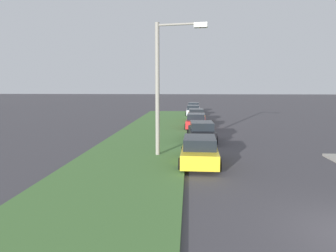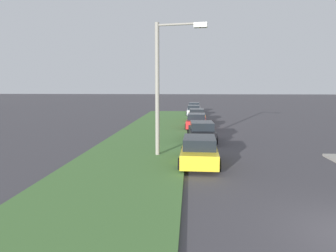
{
  "view_description": "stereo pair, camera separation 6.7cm",
  "coord_description": "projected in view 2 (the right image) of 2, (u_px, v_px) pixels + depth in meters",
  "views": [
    {
      "loc": [
        -7.81,
        4.88,
        4.03
      ],
      "look_at": [
        11.4,
        6.25,
        1.49
      ],
      "focal_mm": 32.23,
      "sensor_mm": 36.0,
      "label": 1
    },
    {
      "loc": [
        -7.81,
        4.81,
        4.03
      ],
      "look_at": [
        11.4,
        6.25,
        1.49
      ],
      "focal_mm": 32.23,
      "sensor_mm": 36.0,
      "label": 2
    }
  ],
  "objects": [
    {
      "name": "parked_car_white",
      "position": [
        194.0,
        107.0,
        47.98
      ],
      "size": [
        4.32,
        2.07,
        1.47
      ],
      "rotation": [
        0.0,
        0.0,
        -0.01
      ],
      "color": "silver",
      "rests_on": "ground"
    },
    {
      "name": "grass_median",
      "position": [
        136.0,
        152.0,
        18.37
      ],
      "size": [
        60.0,
        6.0,
        0.12
      ],
      "primitive_type": "cube",
      "color": "#477238",
      "rests_on": "ground"
    },
    {
      "name": "parked_car_orange",
      "position": [
        197.0,
        115.0,
        34.77
      ],
      "size": [
        4.32,
        2.05,
        1.47
      ],
      "rotation": [
        0.0,
        0.0,
        0.01
      ],
      "color": "orange",
      "rests_on": "ground"
    },
    {
      "name": "parked_car_black",
      "position": [
        202.0,
        132.0,
        22.17
      ],
      "size": [
        4.37,
        2.15,
        1.47
      ],
      "rotation": [
        0.0,
        0.0,
        0.04
      ],
      "color": "black",
      "rests_on": "ground"
    },
    {
      "name": "parked_car_yellow",
      "position": [
        199.0,
        151.0,
        15.57
      ],
      "size": [
        4.34,
        2.1,
        1.47
      ],
      "rotation": [
        0.0,
        0.0,
        -0.03
      ],
      "color": "gold",
      "rests_on": "ground"
    },
    {
      "name": "parked_car_silver",
      "position": [
        194.0,
        111.0,
        41.35
      ],
      "size": [
        4.33,
        2.07,
        1.47
      ],
      "rotation": [
        0.0,
        0.0,
        -0.02
      ],
      "color": "#B2B5BA",
      "rests_on": "ground"
    },
    {
      "name": "parked_car_red",
      "position": [
        197.0,
        121.0,
        28.78
      ],
      "size": [
        4.39,
        2.2,
        1.47
      ],
      "rotation": [
        0.0,
        0.0,
        -0.05
      ],
      "color": "red",
      "rests_on": "ground"
    },
    {
      "name": "streetlight",
      "position": [
        163.0,
        80.0,
        16.78
      ],
      "size": [
        0.71,
        2.87,
        7.5
      ],
      "color": "gray",
      "rests_on": "ground"
    }
  ]
}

